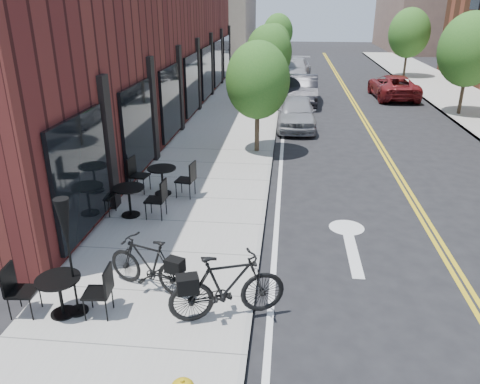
{
  "coord_description": "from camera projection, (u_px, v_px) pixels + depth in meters",
  "views": [
    {
      "loc": [
        0.47,
        -7.12,
        5.11
      ],
      "look_at": [
        -0.57,
        2.87,
        1.0
      ],
      "focal_mm": 35.0,
      "sensor_mm": 36.0,
      "label": 1
    }
  ],
  "objects": [
    {
      "name": "ground",
      "position": [
        255.0,
        303.0,
        8.54
      ],
      "size": [
        120.0,
        120.0,
        0.0
      ],
      "primitive_type": "plane",
      "color": "black",
      "rests_on": "ground"
    },
    {
      "name": "sidewalk_near",
      "position": [
        222.0,
        143.0,
        17.91
      ],
      "size": [
        4.0,
        70.0,
        0.12
      ],
      "primitive_type": "cube",
      "color": "#9E9B93",
      "rests_on": "ground"
    },
    {
      "name": "building_near",
      "position": [
        133.0,
        40.0,
        20.72
      ],
      "size": [
        5.0,
        28.0,
        7.0
      ],
      "primitive_type": "cube",
      "color": "#491917",
      "rests_on": "ground"
    },
    {
      "name": "bg_building_left",
      "position": [
        215.0,
        2.0,
        51.59
      ],
      "size": [
        8.0,
        14.0,
        10.0
      ],
      "primitive_type": "cube",
      "color": "#726656",
      "rests_on": "ground"
    },
    {
      "name": "tree_near_a",
      "position": [
        258.0,
        80.0,
        15.89
      ],
      "size": [
        2.2,
        2.2,
        3.81
      ],
      "color": "#382B1E",
      "rests_on": "sidewalk_near"
    },
    {
      "name": "tree_near_b",
      "position": [
        269.0,
        53.0,
        23.21
      ],
      "size": [
        2.3,
        2.3,
        3.98
      ],
      "color": "#382B1E",
      "rests_on": "sidewalk_near"
    },
    {
      "name": "tree_near_c",
      "position": [
        274.0,
        43.0,
        30.65
      ],
      "size": [
        2.1,
        2.1,
        3.67
      ],
      "color": "#382B1E",
      "rests_on": "sidewalk_near"
    },
    {
      "name": "tree_near_d",
      "position": [
        278.0,
        32.0,
        37.91
      ],
      "size": [
        2.4,
        2.4,
        4.11
      ],
      "color": "#382B1E",
      "rests_on": "sidewalk_near"
    },
    {
      "name": "tree_far_b",
      "position": [
        470.0,
        50.0,
        21.28
      ],
      "size": [
        2.8,
        2.8,
        4.62
      ],
      "color": "#382B1E",
      "rests_on": "sidewalk_far"
    },
    {
      "name": "tree_far_c",
      "position": [
        409.0,
        33.0,
        32.33
      ],
      "size": [
        2.8,
        2.8,
        4.62
      ],
      "color": "#382B1E",
      "rests_on": "sidewalk_far"
    },
    {
      "name": "bicycle_left",
      "position": [
        149.0,
        264.0,
        8.55
      ],
      "size": [
        1.83,
        1.08,
        1.06
      ],
      "primitive_type": "imported",
      "rotation": [
        0.0,
        0.0,
        -1.93
      ],
      "color": "black",
      "rests_on": "sidewalk_near"
    },
    {
      "name": "bicycle_right",
      "position": [
        227.0,
        286.0,
        7.76
      ],
      "size": [
        2.06,
        1.18,
        1.2
      ],
      "primitive_type": "imported",
      "rotation": [
        0.0,
        0.0,
        1.91
      ],
      "color": "black",
      "rests_on": "sidewalk_near"
    },
    {
      "name": "bistro_set_a",
      "position": [
        60.0,
        291.0,
        7.87
      ],
      "size": [
        1.73,
        0.8,
        0.93
      ],
      "rotation": [
        0.0,
        0.0,
        0.08
      ],
      "color": "black",
      "rests_on": "sidewalk_near"
    },
    {
      "name": "bistro_set_b",
      "position": [
        129.0,
        197.0,
        11.56
      ],
      "size": [
        1.83,
        0.83,
        0.98
      ],
      "rotation": [
        0.0,
        0.0,
        -0.05
      ],
      "color": "black",
      "rests_on": "sidewalk_near"
    },
    {
      "name": "bistro_set_c",
      "position": [
        162.0,
        177.0,
        12.87
      ],
      "size": [
        1.88,
        0.91,
        0.99
      ],
      "rotation": [
        0.0,
        0.0,
        -0.16
      ],
      "color": "black",
      "rests_on": "sidewalk_near"
    },
    {
      "name": "patio_umbrella",
      "position": [
        66.0,
        233.0,
        7.52
      ],
      "size": [
        0.34,
        0.34,
        2.13
      ],
      "color": "black",
      "rests_on": "sidewalk_near"
    },
    {
      "name": "parked_car_a",
      "position": [
        296.0,
        113.0,
        20.02
      ],
      "size": [
        1.64,
        4.01,
        1.36
      ],
      "primitive_type": "imported",
      "rotation": [
        0.0,
        0.0,
        0.01
      ],
      "color": "gray",
      "rests_on": "ground"
    },
    {
      "name": "parked_car_b",
      "position": [
        303.0,
        90.0,
        24.86
      ],
      "size": [
        1.66,
        4.47,
        1.46
      ],
      "primitive_type": "imported",
      "rotation": [
        0.0,
        0.0,
        -0.03
      ],
      "color": "black",
      "rests_on": "ground"
    },
    {
      "name": "parked_car_c",
      "position": [
        295.0,
        69.0,
        32.49
      ],
      "size": [
        2.6,
        5.15,
        1.43
      ],
      "primitive_type": "imported",
      "rotation": [
        0.0,
        0.0,
        -0.12
      ],
      "color": "#A4A3A8",
      "rests_on": "ground"
    },
    {
      "name": "parked_car_far",
      "position": [
        393.0,
        86.0,
        26.31
      ],
      "size": [
        2.34,
        4.78,
        1.31
      ],
      "primitive_type": "imported",
      "rotation": [
        0.0,
        0.0,
        3.18
      ],
      "color": "maroon",
      "rests_on": "ground"
    }
  ]
}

